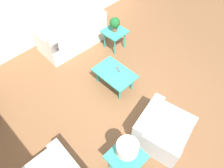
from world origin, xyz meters
name	(u,v)px	position (x,y,z in m)	size (l,w,h in m)	color
ground_plane	(129,100)	(0.00, 0.00, 0.00)	(14.00, 14.00, 0.00)	brown
sofa	(73,35)	(2.30, -0.31, 0.32)	(0.95, 1.75, 0.82)	white
armchair	(161,131)	(-1.02, 0.24, 0.27)	(1.02, 1.03, 0.68)	silver
coffee_table	(115,74)	(0.52, -0.09, 0.37)	(0.91, 0.60, 0.42)	teal
side_table_plant	(115,34)	(1.45, -1.02, 0.45)	(0.54, 0.54, 0.53)	teal
side_table_lamp	(126,158)	(-0.95, 1.14, 0.45)	(0.54, 0.54, 0.53)	teal
potted_plant	(115,23)	(1.45, -1.02, 0.76)	(0.26, 0.26, 0.38)	brown
table_lamp	(127,149)	(-0.95, 1.14, 0.83)	(0.34, 0.34, 0.44)	#997F4C
remote_control	(118,69)	(0.54, -0.21, 0.43)	(0.16, 0.10, 0.02)	#4C4C51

